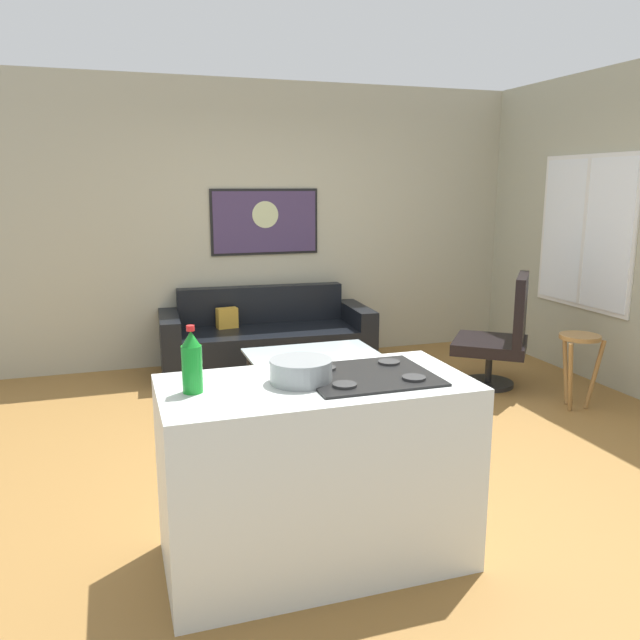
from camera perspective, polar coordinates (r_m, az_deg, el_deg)
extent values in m
cube|color=olive|center=(4.65, 3.45, -10.93)|extent=(6.40, 6.40, 0.04)
cube|color=#ABA78D|center=(6.61, -4.19, 8.57)|extent=(6.40, 0.05, 2.80)
cube|color=#A7A58D|center=(6.02, 26.61, 7.01)|extent=(0.05, 6.40, 2.80)
cube|color=black|center=(6.28, -4.74, -2.65)|extent=(1.71, 0.89, 0.41)
cube|color=black|center=(6.51, -5.31, 1.41)|extent=(1.67, 0.25, 0.37)
cube|color=black|center=(6.17, -13.22, -2.33)|extent=(0.22, 0.82, 0.60)
cube|color=black|center=(6.48, 3.30, -1.33)|extent=(0.22, 0.82, 0.60)
cube|color=gold|center=(6.30, -8.31, 0.18)|extent=(0.21, 0.13, 0.20)
cube|color=silver|center=(5.33, -0.80, -2.98)|extent=(1.08, 0.59, 0.02)
cylinder|color=#232326|center=(5.04, -5.24, -6.44)|extent=(0.03, 0.03, 0.41)
cylinder|color=#232326|center=(5.32, 5.01, -5.42)|extent=(0.03, 0.03, 0.41)
cylinder|color=#232326|center=(5.50, -6.40, -4.87)|extent=(0.03, 0.03, 0.41)
cylinder|color=#232326|center=(5.76, 3.08, -4.02)|extent=(0.03, 0.03, 0.41)
cylinder|color=black|center=(6.04, 14.76, -5.48)|extent=(0.45, 0.45, 0.04)
cylinder|color=black|center=(5.98, 14.86, -3.70)|extent=(0.06, 0.06, 0.35)
cube|color=black|center=(5.94, 14.94, -2.18)|extent=(0.89, 0.89, 0.10)
cube|color=black|center=(5.85, 17.51, 0.95)|extent=(0.46, 0.56, 0.60)
cylinder|color=olive|center=(5.52, 22.21, -1.41)|extent=(0.32, 0.32, 0.03)
cylinder|color=olive|center=(5.69, 21.09, -4.12)|extent=(0.04, 0.13, 0.58)
cylinder|color=olive|center=(5.47, 21.47, -4.80)|extent=(0.13, 0.10, 0.58)
cylinder|color=olive|center=(5.62, 23.34, -4.51)|extent=(0.13, 0.10, 0.58)
cube|color=silver|center=(3.12, -0.33, -13.45)|extent=(1.43, 0.71, 0.90)
cube|color=black|center=(3.04, 4.32, -4.94)|extent=(0.60, 0.52, 0.01)
cylinder|color=#2D2D2D|center=(2.85, 2.22, -5.81)|extent=(0.11, 0.11, 0.01)
cylinder|color=#2D2D2D|center=(2.98, 8.39, -5.13)|extent=(0.11, 0.11, 0.01)
cylinder|color=#2D2D2D|center=(3.10, 0.42, -4.31)|extent=(0.11, 0.11, 0.01)
cylinder|color=#2D2D2D|center=(3.22, 6.18, -3.76)|extent=(0.11, 0.11, 0.01)
cylinder|color=#178E27|center=(2.83, -11.35, -4.33)|extent=(0.09, 0.09, 0.21)
cone|color=#178E27|center=(2.79, -11.47, -1.62)|extent=(0.08, 0.08, 0.07)
cylinder|color=red|center=(2.78, -11.51, -0.72)|extent=(0.04, 0.04, 0.02)
cylinder|color=gray|center=(2.94, -1.70, -5.45)|extent=(0.16, 0.16, 0.01)
cylinder|color=gray|center=(2.93, -1.71, -4.57)|extent=(0.29, 0.29, 0.11)
cube|color=black|center=(6.55, -4.94, 8.73)|extent=(1.11, 0.01, 0.66)
cube|color=#413153|center=(6.55, -4.93, 8.73)|extent=(1.06, 0.02, 0.61)
cylinder|color=#C0C792|center=(6.53, -4.91, 9.36)|extent=(0.27, 0.01, 0.27)
cube|color=silver|center=(6.44, 22.62, 7.23)|extent=(0.02, 1.23, 1.42)
cube|color=white|center=(6.44, 22.55, 7.23)|extent=(0.01, 1.15, 1.34)
cube|color=silver|center=(6.43, 22.52, 7.23)|extent=(0.01, 0.04, 1.34)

